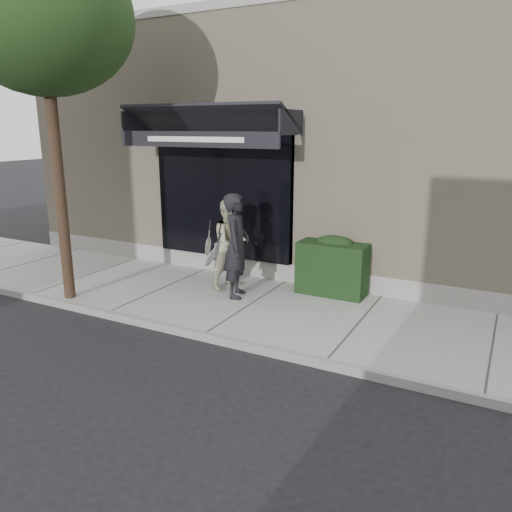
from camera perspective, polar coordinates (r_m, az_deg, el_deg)
The scene contains 8 objects.
ground at distance 9.18m, azimuth -0.50°, elevation -6.12°, with size 80.00×80.00×0.00m, color black.
sidewalk at distance 9.16m, azimuth -0.50°, elevation -5.77°, with size 20.00×3.00×0.12m, color gray.
curb at distance 7.92m, azimuth -5.88°, elevation -9.13°, with size 20.00×0.10×0.14m, color gray.
building_facade at distance 13.17m, azimuth 9.95°, elevation 12.17°, with size 14.30×8.04×5.64m.
hedge at distance 9.65m, azimuth 8.81°, elevation -1.14°, with size 1.30×0.70×1.14m.
street_tree at distance 9.75m, azimuth -23.20°, elevation 23.74°, with size 3.00×3.00×6.28m.
pedestrian_front at distance 9.26m, azimuth -2.25°, elevation 1.15°, with size 0.78×0.92×1.96m.
pedestrian_back at distance 9.81m, azimuth -2.86°, elevation 1.38°, with size 0.88×1.02×1.78m.
Camera 1 is at (4.07, -7.56, 3.25)m, focal length 35.00 mm.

